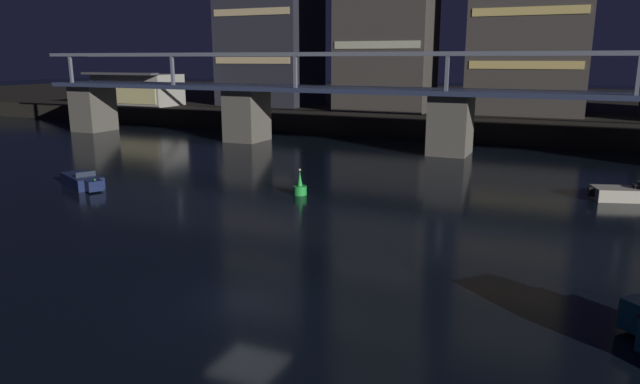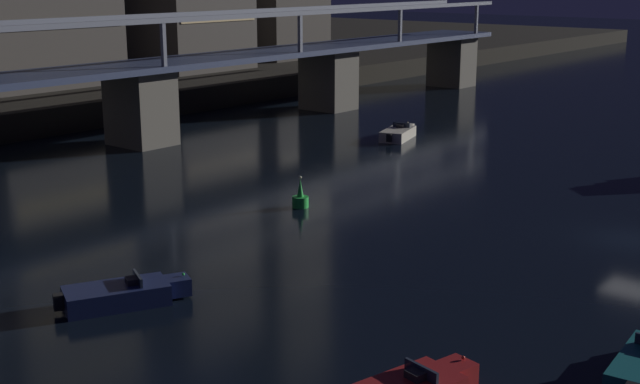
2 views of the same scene
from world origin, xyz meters
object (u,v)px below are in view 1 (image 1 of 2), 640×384
object	(u,v)px
waterfront_pavilion	(138,89)
speedboat_mid_left	(83,181)
channel_buoy	(300,188)
speedboat_near_right	(630,194)
river_bridge	(451,110)

from	to	relation	value
waterfront_pavilion	speedboat_mid_left	size ratio (longest dim) A/B	2.50
waterfront_pavilion	channel_buoy	distance (m)	52.96
speedboat_mid_left	channel_buoy	distance (m)	15.51
waterfront_pavilion	speedboat_near_right	xyz separation A→B (m)	(61.44, -25.36, -4.02)
waterfront_pavilion	channel_buoy	world-z (taller)	waterfront_pavilion
speedboat_mid_left	channel_buoy	world-z (taller)	channel_buoy
waterfront_pavilion	speedboat_near_right	size ratio (longest dim) A/B	2.40
river_bridge	speedboat_mid_left	world-z (taller)	river_bridge
speedboat_mid_left	channel_buoy	xyz separation A→B (m)	(15.00, 3.92, 0.06)
river_bridge	channel_buoy	distance (m)	21.66
river_bridge	speedboat_near_right	size ratio (longest dim) A/B	18.25
river_bridge	waterfront_pavilion	xyz separation A→B (m)	(-47.34, 11.91, 0.33)
river_bridge	speedboat_mid_left	size ratio (longest dim) A/B	18.99
channel_buoy	river_bridge	bearing A→B (deg)	74.49
speedboat_near_right	river_bridge	bearing A→B (deg)	136.36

